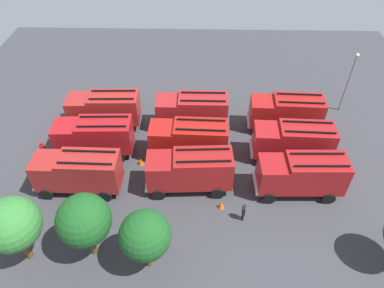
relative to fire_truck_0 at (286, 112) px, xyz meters
The scene contains 20 objects.
ground_plane 10.35m from the fire_truck_0, 24.14° to the left, with size 54.93×54.93×0.00m, color #38383D.
fire_truck_0 is the anchor object (origin of this frame).
fire_truck_1 9.31m from the fire_truck_0, ahead, with size 7.21×2.76×3.88m.
fire_truck_2 18.11m from the fire_truck_0, ahead, with size 7.27×2.94×3.88m.
fire_truck_3 4.29m from the fire_truck_0, 88.39° to the left, with size 7.29×2.98×3.88m.
fire_truck_4 10.41m from the fire_truck_0, 24.02° to the left, with size 7.27×2.92×3.88m.
fire_truck_5 18.62m from the fire_truck_0, 12.52° to the left, with size 7.28×2.95×3.88m.
fire_truck_6 8.37m from the fire_truck_0, 88.76° to the left, with size 7.25×2.89×3.88m.
fire_truck_7 12.34m from the fire_truck_0, 41.16° to the left, with size 7.32×3.07×3.88m.
fire_truck_8 20.34m from the fire_truck_0, 24.67° to the left, with size 7.24×2.85×3.88m.
firefighter_0 23.50m from the fire_truck_0, 11.82° to the left, with size 0.34×0.47×1.83m.
firefighter_1 7.05m from the fire_truck_0, 33.20° to the right, with size 0.47×0.47×1.74m.
firefighter_2 7.36m from the fire_truck_0, 18.40° to the right, with size 0.45×0.30×1.81m.
firefighter_3 12.47m from the fire_truck_0, 65.99° to the left, with size 0.28×0.44×1.71m.
tree_1 19.55m from the fire_truck_0, 52.05° to the left, with size 3.45×3.45×5.35m.
tree_2 21.75m from the fire_truck_0, 41.93° to the left, with size 3.68×3.68×5.71m.
tree_3 25.63m from the fire_truck_0, 35.88° to the left, with size 3.77×3.77×5.85m.
traffic_cone_0 12.39m from the fire_truck_0, 56.81° to the left, with size 0.51×0.51×0.72m, color #F2600C.
traffic_cone_1 15.06m from the fire_truck_0, 21.55° to the left, with size 0.52×0.52×0.75m, color #F2600C.
lamppost 7.68m from the fire_truck_0, 153.16° to the right, with size 0.36×0.36×6.78m.
Camera 1 is at (-0.59, 23.97, 23.34)m, focal length 33.03 mm.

